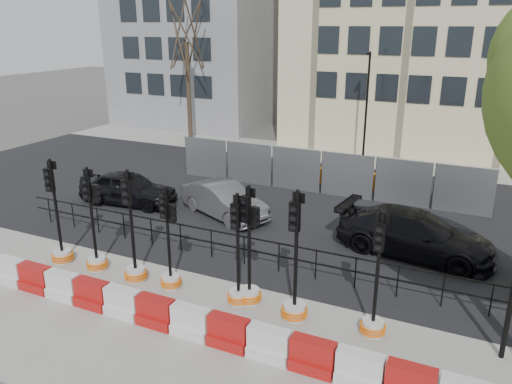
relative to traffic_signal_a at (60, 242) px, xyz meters
The scene contains 21 objects.
ground 5.58m from the traffic_signal_a, 11.98° to the left, with size 120.00×120.00×0.00m, color #51514C.
sidewalk_near 5.76m from the traffic_signal_a, 18.89° to the right, with size 40.00×6.00×0.02m, color gray.
road 9.81m from the traffic_signal_a, 56.41° to the left, with size 40.00×14.00×0.03m, color black.
sidewalk_far 18.00m from the traffic_signal_a, 72.49° to the left, with size 40.00×4.00×0.02m, color gray.
building_grey 25.46m from the traffic_signal_a, 110.37° to the left, with size 11.00×9.06×14.00m.
kerb_railing 5.90m from the traffic_signal_a, 23.46° to the left, with size 18.00×0.04×1.00m.
heras_fencing 12.21m from the traffic_signal_a, 63.74° to the left, with size 14.33×1.72×2.00m.
lamp_post_far 17.36m from the traffic_signal_a, 69.87° to the left, with size 0.12×0.56×6.00m.
tree_bare_far 18.54m from the traffic_signal_a, 108.55° to the left, with size 2.00×2.00×9.00m.
barrier_row 5.67m from the traffic_signal_a, 16.97° to the right, with size 14.65×0.50×0.80m.
traffic_signal_a is the anchor object (origin of this frame).
traffic_signal_b 1.38m from the traffic_signal_a, ahead, with size 0.66×0.66×3.36m.
traffic_signal_c 2.92m from the traffic_signal_a, ahead, with size 0.69×0.69×3.49m.
traffic_signal_d 4.12m from the traffic_signal_a, ahead, with size 0.62×0.62×3.12m.
traffic_signal_e 6.31m from the traffic_signal_a, ahead, with size 0.64×0.64×3.23m.
traffic_signal_f 6.57m from the traffic_signal_a, ahead, with size 0.67×0.67×3.43m.
traffic_signal_g 7.97m from the traffic_signal_a, ahead, with size 0.70×0.70×3.57m.
traffic_signal_h 10.00m from the traffic_signal_a, ahead, with size 0.65×0.65×3.30m.
car_a 5.62m from the traffic_signal_a, 106.70° to the left, with size 4.33×2.11×1.42m, color black.
car_b 6.48m from the traffic_signal_a, 64.64° to the left, with size 4.36×2.98×1.36m, color #4E4D52.
car_c 11.57m from the traffic_signal_a, 27.94° to the left, with size 5.40×2.75×1.50m, color black.
Camera 1 is at (6.47, -11.73, 7.36)m, focal length 35.00 mm.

